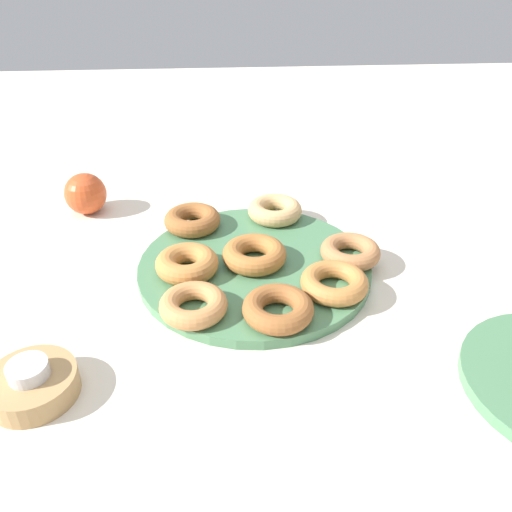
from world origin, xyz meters
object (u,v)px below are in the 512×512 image
donut_5 (275,210)px  donut_4 (193,305)px  donut_3 (187,264)px  donut_6 (278,309)px  apple (86,194)px  donut_2 (254,254)px  donut_7 (334,283)px  donut_1 (192,220)px  donut_plate (254,267)px  candle_holder (33,385)px  tealight (28,370)px  donut_0 (350,252)px

donut_5 → donut_4: bearing=62.3°
donut_3 → donut_6: bearing=137.7°
apple → donut_4: bearing=122.0°
donut_2 → donut_7: bearing=143.5°
donut_1 → donut_3: (0.00, 0.12, 0.00)m
donut_plate → donut_6: size_ratio=3.76×
candle_holder → donut_5: bearing=-130.1°
donut_1 → tealight: 0.34m
tealight → donut_5: bearing=-130.1°
candle_holder → donut_1: bearing=-116.1°
donut_7 → tealight: 0.36m
donut_1 → donut_3: 0.12m
donut_4 → apple: (0.18, -0.29, 0.01)m
donut_7 → apple: 0.45m
apple → donut_7: bearing=143.9°
donut_6 → donut_3: bearing=-42.3°
donut_6 → candle_holder: size_ratio=0.93×
donut_plate → donut_6: bearing=99.5°
donut_plate → donut_4: donut_4 is taller
donut_5 → apple: 0.31m
donut_5 → donut_7: 0.20m
donut_4 → donut_5: (-0.12, -0.23, 0.00)m
donut_1 → apple: apple is taller
donut_2 → donut_4: (0.08, 0.10, -0.00)m
candle_holder → tealight: 0.02m
donut_7 → candle_holder: 0.36m
donut_0 → donut_2: (0.13, -0.00, 0.00)m
donut_6 → donut_7: same height
donut_6 → donut_4: bearing=-8.4°
donut_3 → candle_holder: donut_3 is taller
donut_plate → donut_6: 0.12m
donut_6 → apple: (0.28, -0.31, 0.01)m
donut_2 → donut_5: (-0.04, -0.13, -0.00)m
donut_1 → donut_2: bearing=130.3°
tealight → donut_2: bearing=-139.0°
donut_5 → donut_6: 0.24m
donut_4 → candle_holder: bearing=32.9°
donut_6 → donut_7: size_ratio=0.99×
donut_5 → apple: size_ratio=1.26×
donut_1 → donut_7: donut_1 is taller
donut_plate → donut_1: 0.14m
donut_2 → donut_4: 0.13m
donut_6 → candle_holder: 0.27m
donut_4 → donut_6: (-0.10, 0.01, 0.00)m
donut_5 → donut_6: size_ratio=1.00×
donut_5 → donut_6: bearing=85.1°
apple → donut_0: bearing=154.0°
donut_0 → donut_4: size_ratio=1.01×
donut_plate → donut_7: size_ratio=3.71×
donut_plate → apple: size_ratio=4.71×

